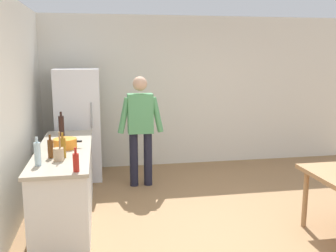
% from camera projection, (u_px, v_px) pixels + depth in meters
% --- Properties ---
extents(ground_plane, '(14.00, 14.00, 0.00)m').
position_uv_depth(ground_plane, '(241.00, 233.00, 4.38)').
color(ground_plane, '#936D47').
extents(wall_back, '(6.40, 0.12, 2.70)m').
position_uv_depth(wall_back, '(185.00, 91.00, 7.03)').
color(wall_back, silver).
rests_on(wall_back, ground_plane).
extents(kitchen_counter, '(0.64, 2.20, 0.90)m').
position_uv_depth(kitchen_counter, '(66.00, 183.00, 4.72)').
color(kitchen_counter, white).
rests_on(kitchen_counter, ground_plane).
extents(refrigerator, '(0.70, 0.67, 1.80)m').
position_uv_depth(refrigerator, '(79.00, 125.00, 6.20)').
color(refrigerator, white).
rests_on(refrigerator, ground_plane).
extents(person, '(0.70, 0.22, 1.70)m').
position_uv_depth(person, '(140.00, 124.00, 5.82)').
color(person, '#1E1E2D').
rests_on(person, ground_plane).
extents(cooking_pot, '(0.40, 0.28, 0.12)m').
position_uv_depth(cooking_pot, '(65.00, 143.00, 4.62)').
color(cooking_pot, orange).
rests_on(cooking_pot, kitchen_counter).
extents(utensil_jar, '(0.11, 0.11, 0.32)m').
position_uv_depth(utensil_jar, '(59.00, 154.00, 4.07)').
color(utensil_jar, tan).
rests_on(utensil_jar, kitchen_counter).
extents(bottle_oil_amber, '(0.06, 0.06, 0.28)m').
position_uv_depth(bottle_oil_amber, '(63.00, 147.00, 4.20)').
color(bottle_oil_amber, '#996619').
rests_on(bottle_oil_amber, kitchen_counter).
extents(bottle_water_clear, '(0.07, 0.07, 0.30)m').
position_uv_depth(bottle_water_clear, '(37.00, 154.00, 3.89)').
color(bottle_water_clear, silver).
rests_on(bottle_water_clear, kitchen_counter).
extents(bottle_beer_brown, '(0.06, 0.06, 0.26)m').
position_uv_depth(bottle_beer_brown, '(50.00, 148.00, 4.19)').
color(bottle_beer_brown, '#5B3314').
rests_on(bottle_beer_brown, kitchen_counter).
extents(bottle_wine_dark, '(0.08, 0.08, 0.34)m').
position_uv_depth(bottle_wine_dark, '(61.00, 126.00, 5.32)').
color(bottle_wine_dark, black).
rests_on(bottle_wine_dark, kitchen_counter).
extents(bottle_sauce_red, '(0.06, 0.06, 0.24)m').
position_uv_depth(bottle_sauce_red, '(76.00, 162.00, 3.69)').
color(bottle_sauce_red, '#B22319').
rests_on(bottle_sauce_red, kitchen_counter).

